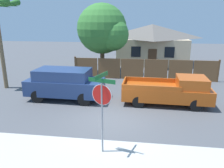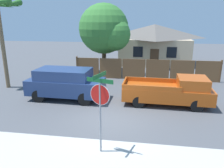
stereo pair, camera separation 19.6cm
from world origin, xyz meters
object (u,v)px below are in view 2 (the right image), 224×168
orange_pickup (171,91)px  stop_sign (100,100)px  red_suv (66,83)px  oak_tree (106,30)px  house (154,43)px

orange_pickup → stop_sign: size_ratio=1.68×
red_suv → oak_tree: bearing=81.9°
orange_pickup → stop_sign: 6.38m
red_suv → stop_sign: (3.36, -5.42, 1.05)m
house → red_suv: (-5.85, -13.81, -1.23)m
house → oak_tree: size_ratio=1.30×
house → orange_pickup: house is taller
oak_tree → orange_pickup: (5.19, -7.36, -3.18)m
oak_tree → orange_pickup: size_ratio=1.23×
stop_sign → red_suv: bearing=139.2°
stop_sign → house: bearing=100.1°
house → oak_tree: (-4.56, -6.45, 1.71)m
red_suv → stop_sign: size_ratio=1.56×
red_suv → orange_pickup: bearing=1.7°
red_suv → stop_sign: 6.46m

